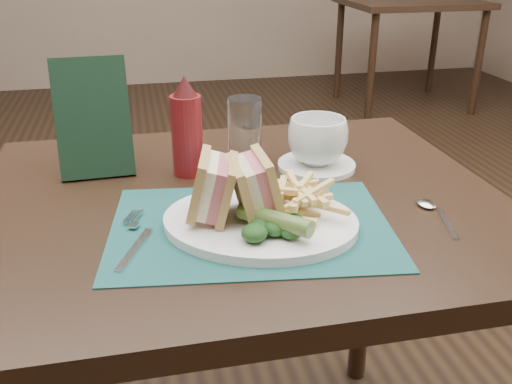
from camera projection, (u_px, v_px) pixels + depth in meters
floor at (213, 351)px, 1.74m from camera, size 7.00×7.00×0.00m
wall_back at (154, 83)px, 4.86m from camera, size 6.00×0.00×6.00m
table_main at (243, 365)px, 1.14m from camera, size 0.90×0.75×0.75m
table_bg_right at (405, 54)px, 4.09m from camera, size 0.90×0.75×0.75m
placemat at (251, 226)px, 0.88m from camera, size 0.47×0.36×0.00m
plate at (260, 222)px, 0.88m from camera, size 0.37×0.33×0.01m
sandwich_half_a at (199, 187)px, 0.86m from camera, size 0.09×0.11×0.10m
sandwich_half_b at (241, 187)px, 0.85m from camera, size 0.08×0.10×0.10m
kale_garnish at (274, 226)px, 0.82m from camera, size 0.11×0.08×0.03m
pickle_spear at (275, 220)px, 0.82m from camera, size 0.10×0.11×0.03m
fries_pile at (297, 194)px, 0.89m from camera, size 0.18×0.20×0.05m
fork at (134, 237)px, 0.84m from camera, size 0.10×0.17×0.01m
spoon at (439, 215)px, 0.91m from camera, size 0.07×0.15×0.01m
saucer at (316, 165)px, 1.10m from camera, size 0.19×0.19×0.01m
coffee_cup at (318, 141)px, 1.08m from camera, size 0.16×0.16×0.09m
drinking_glass at (245, 131)px, 1.10m from camera, size 0.08×0.08×0.13m
ketchup_bottle at (187, 126)px, 1.04m from camera, size 0.06×0.06×0.19m
check_presenter at (93, 118)px, 1.04m from camera, size 0.14×0.09×0.21m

